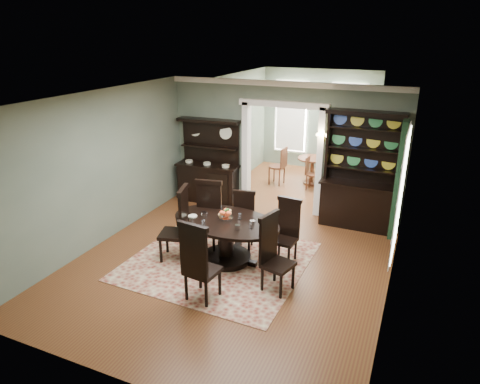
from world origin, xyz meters
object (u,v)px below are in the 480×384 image
(welsh_dresser, at_px, (359,186))
(parlor_table, at_px, (312,167))
(dining_table, at_px, (226,233))
(sideboard, at_px, (209,173))

(welsh_dresser, distance_m, parlor_table, 2.79)
(dining_table, height_order, parlor_table, dining_table)
(dining_table, distance_m, parlor_table, 4.83)
(welsh_dresser, height_order, parlor_table, welsh_dresser)
(parlor_table, bearing_deg, sideboard, -132.65)
(dining_table, relative_size, sideboard, 1.08)
(parlor_table, bearing_deg, welsh_dresser, -55.07)
(sideboard, xyz_separation_m, welsh_dresser, (3.63, -0.03, 0.19))
(sideboard, bearing_deg, parlor_table, 43.74)
(dining_table, xyz_separation_m, parlor_table, (0.36, 4.82, -0.08))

